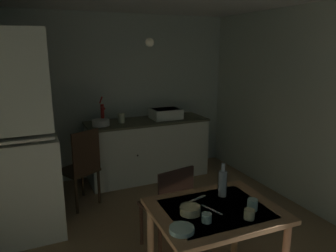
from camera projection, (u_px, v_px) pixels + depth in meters
The scene contains 21 objects.
ground_plane at pixel (160, 227), 3.52m from camera, with size 4.62×4.62×0.00m, color #896E4E.
wall_back at pixel (115, 97), 4.81m from camera, with size 3.72×0.10×2.43m, color #B7C4B8.
wall_right at pixel (296, 107), 3.96m from camera, with size 0.10×3.56×2.43m, color beige.
hutch_cabinet at pixel (14, 148), 3.08m from camera, with size 0.82×0.47×2.12m.
counter_cabinet at pixel (148, 149), 4.82m from camera, with size 1.80×0.64×0.89m.
sink_basin at pixel (166, 113), 4.81m from camera, with size 0.44×0.34×0.15m.
hand_pump at pixel (102, 112), 4.45m from camera, with size 0.05×0.27×0.39m.
mixing_bowl_counter at pixel (101, 123), 4.38m from camera, with size 0.24×0.24×0.08m, color white.
stoneware_crock at pixel (121, 118), 4.54m from camera, with size 0.10×0.10×0.13m, color beige.
dining_table at pixel (215, 221), 2.47m from camera, with size 0.99×0.80×0.73m.
chair_far_side at pixel (169, 205), 3.01m from camera, with size 0.47×0.47×0.88m.
chair_by_counter at pixel (82, 167), 3.87m from camera, with size 0.54×0.54×0.99m.
serving_bowl_wide at pixel (182, 229), 2.13m from camera, with size 0.17×0.17×0.03m, color #ADD1C1.
soup_bowl_small at pixel (190, 210), 2.36m from camera, with size 0.16×0.16×0.06m, color beige.
teacup_mint at pixel (249, 214), 2.29m from camera, with size 0.08×0.08×0.07m, color beige.
mug_tall at pixel (252, 205), 2.41m from camera, with size 0.08×0.08×0.09m, color #ADD1C1.
mug_dark at pixel (207, 218), 2.25m from camera, with size 0.07×0.07×0.06m, color #ADD1C1.
glass_bottle at pixel (222, 183), 2.63m from camera, with size 0.07×0.07×0.29m.
table_knife at pixel (211, 210), 2.42m from camera, with size 0.20×0.02×0.01m, color silver.
teaspoon_near_bowl at pixel (198, 198), 2.61m from camera, with size 0.15×0.02×0.01m, color beige.
pendant_bulb at pixel (150, 42), 2.91m from camera, with size 0.08×0.08×0.08m, color #F9EFCC.
Camera 1 is at (-1.20, -2.91, 1.93)m, focal length 33.86 mm.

